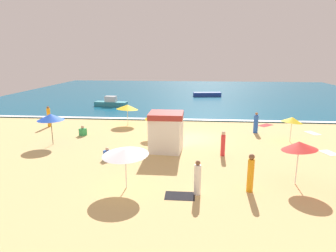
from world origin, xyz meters
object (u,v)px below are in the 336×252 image
at_px(beach_umbrella_1, 155,116).
at_px(beach_umbrella_4, 125,152).
at_px(beachgoer_4, 167,124).
at_px(beachgoer_6, 251,173).
at_px(beach_umbrella_5, 127,107).
at_px(lifeguard_cabana, 166,131).
at_px(small_boat_1, 111,103).
at_px(beach_umbrella_6, 292,120).
at_px(beachgoer_2, 256,123).
at_px(beachgoer_3, 107,154).
at_px(beach_umbrella_8, 51,117).
at_px(beachgoer_7, 197,179).
at_px(small_boat_0, 207,94).
at_px(beach_umbrella_3, 299,146).
at_px(beachgoer_5, 49,117).
at_px(beachgoer_8, 83,131).
at_px(beachgoer_1, 223,144).

distance_m(beach_umbrella_1, beach_umbrella_4, 9.32).
distance_m(beachgoer_4, beachgoer_6, 13.15).
distance_m(beach_umbrella_1, beach_umbrella_5, 5.02).
xyz_separation_m(lifeguard_cabana, small_boat_1, (-8.61, 16.77, -0.86)).
distance_m(beach_umbrella_6, beachgoer_4, 10.35).
xyz_separation_m(beachgoer_2, beachgoer_3, (-10.61, -7.48, -0.49)).
relative_size(beach_umbrella_8, beachgoer_7, 1.59).
distance_m(beachgoer_4, small_boat_0, 20.93).
relative_size(beach_umbrella_3, beachgoer_7, 1.40).
bearing_deg(small_boat_0, beach_umbrella_4, -99.17).
xyz_separation_m(beachgoer_5, beachgoer_7, (13.41, -12.32, -0.11)).
bearing_deg(beachgoer_4, beachgoer_5, -178.49).
xyz_separation_m(beachgoer_6, beachgoer_8, (-11.77, 9.15, -0.60)).
xyz_separation_m(beachgoer_6, small_boat_1, (-13.21, 22.57, -0.42)).
relative_size(beachgoer_2, beachgoer_6, 0.92).
distance_m(beach_umbrella_4, small_boat_1, 23.85).
relative_size(beachgoer_7, beachgoer_8, 2.07).
bearing_deg(beach_umbrella_6, beach_umbrella_5, 162.01).
distance_m(beach_umbrella_1, small_boat_0, 23.93).
bearing_deg(small_boat_0, small_boat_1, -141.35).
bearing_deg(beachgoer_3, small_boat_1, 105.12).
height_order(beach_umbrella_8, small_boat_1, beach_umbrella_8).
xyz_separation_m(beach_umbrella_5, beachgoer_3, (0.79, -9.36, -1.36)).
distance_m(beachgoer_1, beachgoer_6, 5.19).
bearing_deg(beachgoer_6, beachgoer_4, 113.12).
distance_m(lifeguard_cabana, small_boat_0, 27.02).
distance_m(beach_umbrella_5, beachgoer_6, 15.91).
height_order(beachgoer_5, beachgoer_8, beachgoer_5).
bearing_deg(lifeguard_cabana, beach_umbrella_6, 17.91).
height_order(beachgoer_1, beachgoer_2, beachgoer_2).
height_order(lifeguard_cabana, beach_umbrella_5, lifeguard_cabana).
bearing_deg(small_boat_0, beachgoer_3, -104.41).
xyz_separation_m(beach_umbrella_5, small_boat_1, (-4.28, 9.43, -1.18)).
bearing_deg(beachgoer_6, beach_umbrella_1, 122.39).
height_order(beachgoer_3, beachgoer_6, beachgoer_6).
xyz_separation_m(beach_umbrella_1, beachgoer_6, (5.83, -9.19, -0.79)).
bearing_deg(beachgoer_2, lifeguard_cabana, -142.31).
bearing_deg(beach_umbrella_6, beachgoer_5, 171.59).
relative_size(beachgoer_2, beachgoer_5, 0.92).
bearing_deg(beachgoer_6, beachgoer_2, 77.61).
distance_m(beach_umbrella_1, small_boat_1, 15.33).
xyz_separation_m(beach_umbrella_8, beachgoer_8, (1.30, 2.59, -1.71)).
relative_size(beach_umbrella_1, beachgoer_2, 1.30).
height_order(beach_umbrella_1, beachgoer_1, beach_umbrella_1).
relative_size(beach_umbrella_1, beachgoer_1, 1.38).
distance_m(beachgoer_4, beachgoer_5, 10.79).
height_order(beach_umbrella_5, beachgoer_3, beach_umbrella_5).
height_order(beachgoer_1, beachgoer_3, beachgoer_1).
xyz_separation_m(beachgoer_4, beachgoer_6, (5.16, -12.08, 0.56)).
relative_size(beach_umbrella_3, small_boat_0, 0.54).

